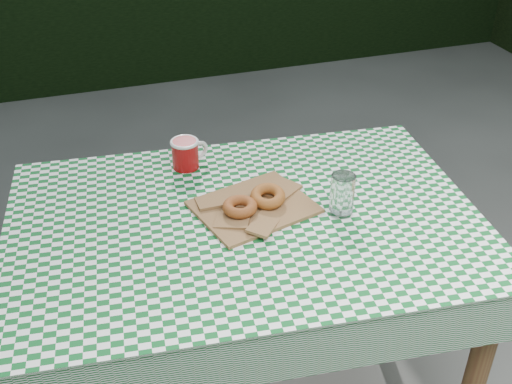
% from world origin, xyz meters
% --- Properties ---
extents(table, '(1.30, 0.94, 0.75)m').
position_xyz_m(table, '(-0.04, 0.13, 0.38)').
color(table, brown).
rests_on(table, ground).
extents(tablecloth, '(1.32, 0.96, 0.01)m').
position_xyz_m(tablecloth, '(-0.04, 0.13, 0.75)').
color(tablecloth, '#0C521F').
rests_on(tablecloth, table).
extents(paper_bag, '(0.35, 0.31, 0.02)m').
position_xyz_m(paper_bag, '(-0.00, 0.16, 0.76)').
color(paper_bag, brown).
rests_on(paper_bag, tablecloth).
extents(bagel_front, '(0.10, 0.10, 0.03)m').
position_xyz_m(bagel_front, '(-0.05, 0.14, 0.79)').
color(bagel_front, brown).
rests_on(bagel_front, paper_bag).
extents(bagel_back, '(0.12, 0.12, 0.03)m').
position_xyz_m(bagel_back, '(0.04, 0.17, 0.79)').
color(bagel_back, '#97511F').
rests_on(bagel_back, paper_bag).
extents(coffee_mug, '(0.19, 0.19, 0.09)m').
position_xyz_m(coffee_mug, '(-0.13, 0.44, 0.80)').
color(coffee_mug, '#98090B').
rests_on(coffee_mug, tablecloth).
extents(drinking_glass, '(0.08, 0.08, 0.12)m').
position_xyz_m(drinking_glass, '(0.21, 0.07, 0.81)').
color(drinking_glass, white).
rests_on(drinking_glass, tablecloth).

